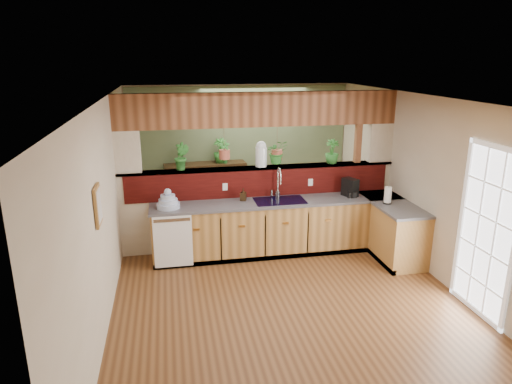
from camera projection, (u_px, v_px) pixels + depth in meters
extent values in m
cube|color=brown|center=(278.00, 280.00, 6.66)|extent=(4.60, 7.00, 0.01)
cube|color=brown|center=(281.00, 99.00, 5.92)|extent=(4.60, 7.00, 0.01)
cube|color=beige|center=(240.00, 148.00, 9.58)|extent=(4.60, 0.02, 2.60)
cube|color=beige|center=(407.00, 347.00, 3.00)|extent=(4.60, 0.02, 2.60)
cube|color=beige|center=(106.00, 205.00, 5.87)|extent=(0.02, 7.00, 2.60)
cube|color=beige|center=(431.00, 186.00, 6.71)|extent=(0.02, 7.00, 2.60)
cube|color=beige|center=(260.00, 207.00, 7.74)|extent=(4.60, 0.15, 1.35)
cube|color=#3A0907|center=(261.00, 183.00, 7.53)|extent=(4.40, 0.02, 0.45)
cube|color=brown|center=(260.00, 168.00, 7.54)|extent=(4.60, 0.21, 0.04)
cube|color=brown|center=(260.00, 109.00, 7.27)|extent=(4.60, 0.15, 0.55)
cube|color=beige|center=(127.00, 153.00, 7.06)|extent=(0.40, 0.15, 0.70)
cube|color=beige|center=(380.00, 144.00, 7.83)|extent=(0.40, 0.15, 0.70)
cube|color=brown|center=(356.00, 167.00, 7.87)|extent=(0.10, 0.10, 2.60)
cube|color=brown|center=(260.00, 168.00, 7.54)|extent=(4.60, 0.21, 0.04)
cube|color=brown|center=(260.00, 109.00, 7.27)|extent=(4.60, 0.15, 0.55)
cube|color=#586948|center=(240.00, 148.00, 9.57)|extent=(4.55, 0.02, 2.55)
cube|color=olive|center=(279.00, 228.00, 7.50)|extent=(4.10, 0.60, 0.86)
cube|color=#4C4C51|center=(280.00, 202.00, 7.37)|extent=(4.14, 0.64, 0.04)
cube|color=olive|center=(390.00, 230.00, 7.41)|extent=(0.60, 1.48, 0.86)
cube|color=#4C4C51|center=(393.00, 204.00, 7.28)|extent=(0.64, 1.52, 0.04)
cube|color=olive|center=(378.00, 221.00, 7.82)|extent=(0.60, 0.60, 0.86)
cube|color=#4C4C51|center=(380.00, 196.00, 7.69)|extent=(0.64, 0.64, 0.04)
cube|color=black|center=(283.00, 256.00, 7.36)|extent=(4.10, 0.06, 0.08)
cube|color=black|center=(373.00, 253.00, 7.47)|extent=(0.06, 1.48, 0.08)
cube|color=white|center=(173.00, 242.00, 6.89)|extent=(0.58, 0.02, 0.82)
cube|color=#B7B7B2|center=(172.00, 220.00, 6.77)|extent=(0.54, 0.01, 0.05)
cube|color=black|center=(280.00, 201.00, 7.37)|extent=(0.82, 0.50, 0.03)
cube|color=black|center=(268.00, 207.00, 7.36)|extent=(0.34, 0.40, 0.16)
cube|color=black|center=(291.00, 206.00, 7.43)|extent=(0.34, 0.40, 0.16)
cube|color=white|center=(485.00, 235.00, 5.56)|extent=(0.06, 1.02, 2.16)
cube|color=olive|center=(98.00, 205.00, 5.05)|extent=(0.03, 0.35, 0.45)
cube|color=silver|center=(99.00, 205.00, 5.05)|extent=(0.01, 0.27, 0.37)
cylinder|color=#B7B7B2|center=(278.00, 194.00, 7.54)|extent=(0.08, 0.08, 0.11)
cylinder|color=#B7B7B2|center=(278.00, 182.00, 7.49)|extent=(0.03, 0.03, 0.31)
torus|color=#B7B7B2|center=(279.00, 174.00, 7.37)|extent=(0.22, 0.11, 0.23)
cylinder|color=#B7B7B2|center=(280.00, 180.00, 7.30)|extent=(0.03, 0.03, 0.13)
cylinder|color=#B7B7B2|center=(272.00, 193.00, 7.52)|extent=(0.03, 0.03, 0.11)
cylinder|color=#AAB9DB|center=(168.00, 206.00, 7.00)|extent=(0.36, 0.36, 0.08)
cylinder|color=#AAB9DB|center=(168.00, 201.00, 6.98)|extent=(0.29, 0.29, 0.07)
cylinder|color=#AAB9DB|center=(168.00, 197.00, 6.96)|extent=(0.22, 0.22, 0.07)
sphere|color=#AAB9DB|center=(168.00, 192.00, 6.94)|extent=(0.11, 0.11, 0.11)
imported|color=#362413|center=(243.00, 195.00, 7.34)|extent=(0.12, 0.12, 0.20)
cube|color=black|center=(350.00, 187.00, 7.57)|extent=(0.16, 0.26, 0.30)
cube|color=black|center=(352.00, 195.00, 7.51)|extent=(0.14, 0.10, 0.10)
cylinder|color=silver|center=(351.00, 192.00, 7.53)|extent=(0.08, 0.08, 0.08)
cylinder|color=black|center=(387.00, 203.00, 7.22)|extent=(0.13, 0.13, 0.02)
cylinder|color=#B7B7B2|center=(388.00, 195.00, 7.19)|extent=(0.02, 0.02, 0.29)
cylinder|color=white|center=(388.00, 195.00, 7.19)|extent=(0.11, 0.11, 0.25)
cylinder|color=silver|center=(261.00, 157.00, 7.49)|extent=(0.19, 0.19, 0.32)
sphere|color=silver|center=(261.00, 146.00, 7.44)|extent=(0.17, 0.17, 0.17)
imported|color=#266825|center=(182.00, 157.00, 7.24)|extent=(0.28, 0.24, 0.43)
imported|color=#266825|center=(332.00, 152.00, 7.71)|extent=(0.26, 0.26, 0.41)
cylinder|color=brown|center=(224.00, 139.00, 7.29)|extent=(0.01, 0.01, 0.37)
cylinder|color=brown|center=(224.00, 154.00, 7.36)|extent=(0.18, 0.18, 0.15)
imported|color=#266825|center=(224.00, 140.00, 7.30)|extent=(0.23, 0.18, 0.38)
cylinder|color=brown|center=(277.00, 139.00, 7.46)|extent=(0.01, 0.01, 0.41)
cylinder|color=brown|center=(277.00, 154.00, 7.53)|extent=(0.18, 0.18, 0.16)
imported|color=#266825|center=(277.00, 140.00, 7.47)|extent=(0.36, 0.32, 0.39)
cube|color=black|center=(206.00, 189.00, 9.44)|extent=(1.69, 0.60, 1.10)
imported|color=#266825|center=(182.00, 153.00, 9.13)|extent=(0.26, 0.20, 0.45)
imported|color=#266825|center=(220.00, 151.00, 9.27)|extent=(0.34, 0.34, 0.50)
imported|color=#266825|center=(313.00, 200.00, 9.27)|extent=(0.73, 0.68, 0.66)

